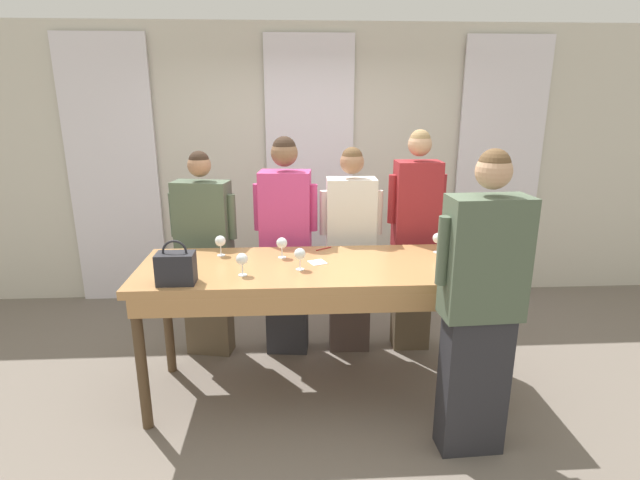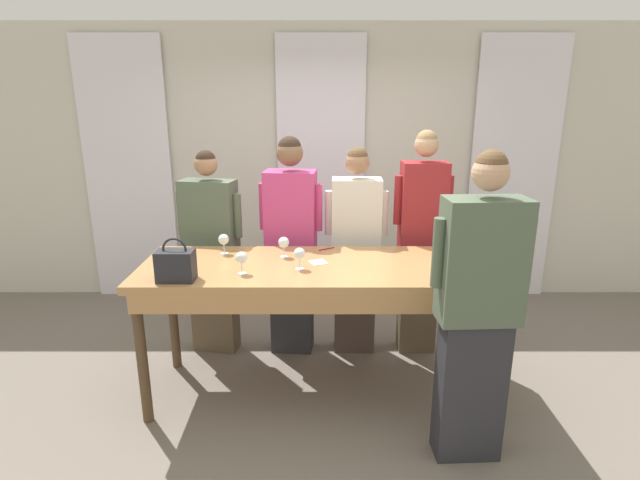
# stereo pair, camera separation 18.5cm
# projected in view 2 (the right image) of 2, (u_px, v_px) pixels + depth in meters

# --- Properties ---
(ground_plane) EXTENTS (18.00, 18.00, 0.00)m
(ground_plane) POSITION_uv_depth(u_px,v_px,m) (320.00, 390.00, 3.71)
(ground_plane) COLOR #70665B
(wall_back) EXTENTS (12.00, 0.06, 2.80)m
(wall_back) POSITION_uv_depth(u_px,v_px,m) (320.00, 166.00, 5.19)
(wall_back) COLOR beige
(wall_back) RESTS_ON ground_plane
(curtain_panel_left) EXTENTS (0.89, 0.03, 2.69)m
(curtain_panel_left) POSITION_uv_depth(u_px,v_px,m) (127.00, 173.00, 5.14)
(curtain_panel_left) COLOR white
(curtain_panel_left) RESTS_ON ground_plane
(curtain_panel_center) EXTENTS (0.89, 0.03, 2.69)m
(curtain_panel_center) POSITION_uv_depth(u_px,v_px,m) (320.00, 172.00, 5.14)
(curtain_panel_center) COLOR white
(curtain_panel_center) RESTS_ON ground_plane
(curtain_panel_right) EXTENTS (0.89, 0.03, 2.69)m
(curtain_panel_right) POSITION_uv_depth(u_px,v_px,m) (512.00, 172.00, 5.15)
(curtain_panel_right) COLOR white
(curtain_panel_right) RESTS_ON ground_plane
(tasting_bar) EXTENTS (2.48, 0.86, 0.99)m
(tasting_bar) POSITION_uv_depth(u_px,v_px,m) (320.00, 279.00, 3.44)
(tasting_bar) COLOR #B27F4C
(tasting_bar) RESTS_ON ground_plane
(wine_bottle) EXTENTS (0.07, 0.07, 0.32)m
(wine_bottle) POSITION_uv_depth(u_px,v_px,m) (451.00, 257.00, 3.20)
(wine_bottle) COLOR black
(wine_bottle) RESTS_ON tasting_bar
(handbag) EXTENTS (0.23, 0.14, 0.28)m
(handbag) POSITION_uv_depth(u_px,v_px,m) (174.00, 265.00, 3.11)
(handbag) COLOR #232328
(handbag) RESTS_ON tasting_bar
(wine_glass_front_left) EXTENTS (0.08, 0.08, 0.15)m
(wine_glass_front_left) POSITION_uv_depth(u_px,v_px,m) (240.00, 258.00, 3.22)
(wine_glass_front_left) COLOR white
(wine_glass_front_left) RESTS_ON tasting_bar
(wine_glass_front_mid) EXTENTS (0.08, 0.08, 0.15)m
(wine_glass_front_mid) POSITION_uv_depth(u_px,v_px,m) (298.00, 254.00, 3.31)
(wine_glass_front_mid) COLOR white
(wine_glass_front_mid) RESTS_ON tasting_bar
(wine_glass_front_right) EXTENTS (0.08, 0.08, 0.15)m
(wine_glass_front_right) POSITION_uv_depth(u_px,v_px,m) (479.00, 265.00, 3.10)
(wine_glass_front_right) COLOR white
(wine_glass_front_right) RESTS_ON tasting_bar
(wine_glass_center_left) EXTENTS (0.08, 0.08, 0.15)m
(wine_glass_center_left) POSITION_uv_depth(u_px,v_px,m) (441.00, 240.00, 3.62)
(wine_glass_center_left) COLOR white
(wine_glass_center_left) RESTS_ON tasting_bar
(wine_glass_center_mid) EXTENTS (0.08, 0.08, 0.15)m
(wine_glass_center_mid) POSITION_uv_depth(u_px,v_px,m) (222.00, 240.00, 3.63)
(wine_glass_center_mid) COLOR white
(wine_glass_center_mid) RESTS_ON tasting_bar
(wine_glass_center_right) EXTENTS (0.08, 0.08, 0.15)m
(wine_glass_center_right) POSITION_uv_depth(u_px,v_px,m) (282.00, 243.00, 3.56)
(wine_glass_center_right) COLOR white
(wine_glass_center_right) RESTS_ON tasting_bar
(napkin) EXTENTS (0.14, 0.14, 0.00)m
(napkin) POSITION_uv_depth(u_px,v_px,m) (317.00, 262.00, 3.47)
(napkin) COLOR white
(napkin) RESTS_ON tasting_bar
(pen) EXTENTS (0.12, 0.08, 0.01)m
(pen) POSITION_uv_depth(u_px,v_px,m) (326.00, 249.00, 3.77)
(pen) COLOR maroon
(pen) RESTS_ON tasting_bar
(guest_olive_jacket) EXTENTS (0.55, 0.29, 1.71)m
(guest_olive_jacket) POSITION_uv_depth(u_px,v_px,m) (210.00, 253.00, 4.09)
(guest_olive_jacket) COLOR brown
(guest_olive_jacket) RESTS_ON ground_plane
(guest_pink_top) EXTENTS (0.52, 0.30, 1.81)m
(guest_pink_top) POSITION_uv_depth(u_px,v_px,m) (290.00, 245.00, 4.08)
(guest_pink_top) COLOR #28282D
(guest_pink_top) RESTS_ON ground_plane
(guest_cream_sweater) EXTENTS (0.51, 0.24, 1.73)m
(guest_cream_sweater) POSITION_uv_depth(u_px,v_px,m) (354.00, 251.00, 4.09)
(guest_cream_sweater) COLOR #473833
(guest_cream_sweater) RESTS_ON ground_plane
(guest_striped_shirt) EXTENTS (0.47, 0.23, 1.86)m
(guest_striped_shirt) POSITION_uv_depth(u_px,v_px,m) (420.00, 242.00, 4.07)
(guest_striped_shirt) COLOR brown
(guest_striped_shirt) RESTS_ON ground_plane
(host_pouring) EXTENTS (0.56, 0.25, 1.85)m
(host_pouring) POSITION_uv_depth(u_px,v_px,m) (476.00, 311.00, 2.81)
(host_pouring) COLOR #28282D
(host_pouring) RESTS_ON ground_plane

